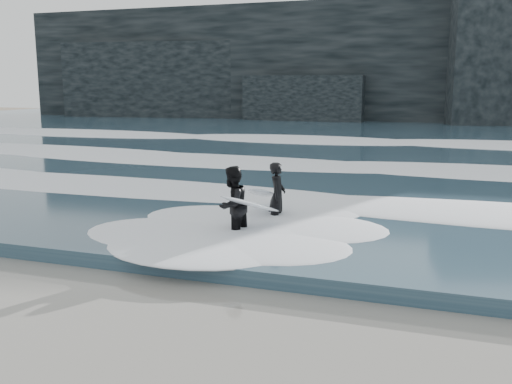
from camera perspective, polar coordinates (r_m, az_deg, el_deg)
ground at (r=7.51m, az=-14.90°, el=-16.14°), size 120.00×120.00×0.00m
sea at (r=34.86m, az=12.60°, el=5.28°), size 90.00×52.00×0.30m
headland at (r=51.67m, az=15.04°, el=12.28°), size 70.00×9.00×10.00m
foam_near at (r=15.29m, az=4.02°, el=-0.36°), size 60.00×3.20×0.20m
foam_mid at (r=22.04m, az=8.75°, el=3.03°), size 60.00×4.00×0.24m
foam_far at (r=30.88m, az=11.77°, el=5.19°), size 60.00×4.80×0.30m
surfer_left at (r=13.33m, az=1.74°, el=-0.30°), size 1.04×2.05×1.57m
surfer_right at (r=11.93m, az=-2.22°, el=-1.36°), size 1.37×1.85×1.67m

